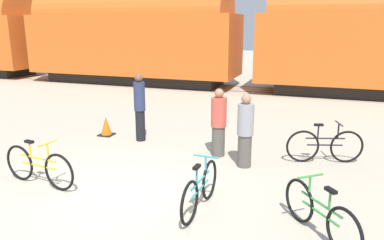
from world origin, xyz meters
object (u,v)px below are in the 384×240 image
at_px(freight_train, 248,35).
at_px(traffic_cone, 106,127).
at_px(bicycle_black, 325,146).
at_px(bicycle_yellow, 39,166).
at_px(person_in_grey, 245,131).
at_px(person_in_navy, 140,107).
at_px(bicycle_teal, 200,189).
at_px(bicycle_green, 320,214).
at_px(person_in_red, 219,123).

bearing_deg(freight_train, traffic_cone, -103.83).
bearing_deg(bicycle_black, traffic_cone, 177.92).
relative_size(freight_train, bicycle_black, 28.47).
height_order(bicycle_yellow, person_in_grey, person_in_grey).
bearing_deg(freight_train, bicycle_black, -68.42).
bearing_deg(bicycle_black, freight_train, 111.58).
xyz_separation_m(freight_train, person_in_grey, (2.01, -10.23, -1.81)).
height_order(freight_train, person_in_navy, freight_train).
distance_m(bicycle_teal, bicycle_green, 1.96).
relative_size(freight_train, person_in_navy, 26.24).
relative_size(bicycle_yellow, person_in_grey, 1.10).
xyz_separation_m(freight_train, traffic_cone, (-2.25, -9.14, -2.38)).
bearing_deg(person_in_navy, freight_train, 101.32).
relative_size(bicycle_green, person_in_red, 0.82).
bearing_deg(bicycle_black, bicycle_teal, -122.29).
bearing_deg(bicycle_teal, person_in_red, 99.21).
relative_size(bicycle_teal, person_in_navy, 0.93).
distance_m(freight_train, traffic_cone, 9.71).
bearing_deg(person_in_grey, person_in_red, -141.26).
height_order(bicycle_teal, person_in_red, person_in_red).
height_order(person_in_red, traffic_cone, person_in_red).
height_order(freight_train, person_in_grey, freight_train).
relative_size(bicycle_green, person_in_grey, 0.82).
height_order(bicycle_black, person_in_navy, person_in_navy).
bearing_deg(bicycle_teal, bicycle_yellow, -178.66).
distance_m(freight_train, bicycle_yellow, 12.88).
distance_m(bicycle_yellow, bicycle_teal, 3.34).
bearing_deg(bicycle_teal, traffic_cone, 139.65).
xyz_separation_m(person_in_navy, person_in_red, (2.35, -0.48, -0.12)).
bearing_deg(person_in_navy, bicycle_green, -18.05).
height_order(bicycle_yellow, bicycle_green, bicycle_yellow).
relative_size(bicycle_yellow, person_in_navy, 0.99).
height_order(freight_train, traffic_cone, freight_train).
distance_m(bicycle_yellow, person_in_navy, 3.42).
bearing_deg(bicycle_green, bicycle_black, 89.25).
bearing_deg(person_in_red, bicycle_teal, 166.41).
xyz_separation_m(bicycle_yellow, bicycle_black, (5.33, 3.23, 0.01)).
bearing_deg(person_in_grey, bicycle_green, 16.08).
height_order(bicycle_teal, person_in_navy, person_in_navy).
bearing_deg(bicycle_green, person_in_red, 128.82).
bearing_deg(freight_train, bicycle_yellow, -97.39).
height_order(bicycle_black, person_in_grey, person_in_grey).
bearing_deg(bicycle_green, bicycle_yellow, 178.63).
bearing_deg(bicycle_yellow, person_in_grey, 32.87).
distance_m(bicycle_black, bicycle_green, 3.35).
relative_size(bicycle_black, person_in_grey, 1.02).
distance_m(bicycle_yellow, bicycle_green, 5.29).
xyz_separation_m(bicycle_black, bicycle_teal, (-1.99, -3.15, -0.02)).
height_order(freight_train, bicycle_teal, freight_train).
distance_m(freight_train, bicycle_teal, 12.82).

